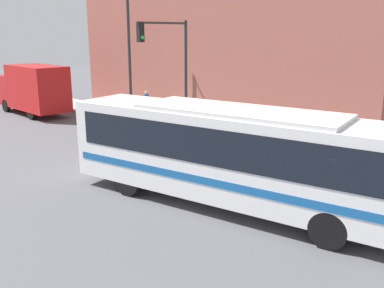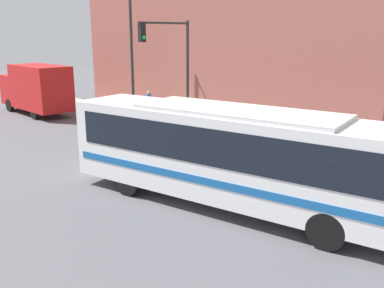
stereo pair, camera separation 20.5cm
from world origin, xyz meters
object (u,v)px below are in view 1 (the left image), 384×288
city_bus (237,152)px  street_lamp (125,48)px  delivery_truck (33,88)px  fire_hydrant (325,156)px  traffic_light_pole (171,59)px  pedestrian_near_corner (147,104)px  parking_meter (230,126)px

city_bus → street_lamp: bearing=55.5°
delivery_truck → fire_hydrant: size_ratio=8.37×
traffic_light_pole → city_bus: bearing=-120.3°
city_bus → delivery_truck: 20.47m
traffic_light_pole → pedestrian_near_corner: size_ratio=3.45×
parking_meter → pedestrian_near_corner: 8.35m
parking_meter → delivery_truck: bearing=100.6°
fire_hydrant → street_lamp: 14.00m
city_bus → delivery_truck: size_ratio=1.78×
delivery_truck → parking_meter: (2.83, -15.20, -0.76)m
traffic_light_pole → pedestrian_near_corner: (2.35, 4.96, -3.17)m
delivery_truck → traffic_light_pole: (1.94, -11.93, 2.38)m
traffic_light_pole → street_lamp: (0.81, 5.02, 0.43)m
parking_meter → pedestrian_near_corner: size_ratio=0.78×
pedestrian_near_corner → parking_meter: bearing=-100.0°
fire_hydrant → traffic_light_pole: bearing=96.1°
delivery_truck → pedestrian_near_corner: bearing=-58.4°
city_bus → parking_meter: 7.72m
delivery_truck → street_lamp: size_ratio=0.90×
parking_meter → pedestrian_near_corner: bearing=80.0°
delivery_truck → fire_hydrant: delivery_truck is taller
delivery_truck → fire_hydrant: 20.54m
fire_hydrant → parking_meter: (-0.00, 5.11, 0.51)m
city_bus → parking_meter: size_ratio=8.96×
street_lamp → parking_meter: bearing=-89.4°
delivery_truck → traffic_light_pole: bearing=-80.8°
traffic_light_pole → parking_meter: (0.90, -3.26, -3.14)m
city_bus → parking_meter: (5.77, 5.06, -0.84)m
city_bus → street_lamp: 14.76m
city_bus → fire_hydrant: (5.77, -0.04, -1.35)m
traffic_light_pole → street_lamp: 5.10m
fire_hydrant → traffic_light_pole: size_ratio=0.14×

